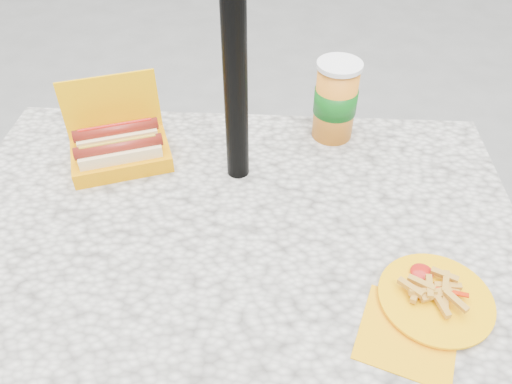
# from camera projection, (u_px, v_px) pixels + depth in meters

# --- Properties ---
(picnic_table) EXTENTS (1.20, 0.80, 0.75)m
(picnic_table) POSITION_uv_depth(u_px,v_px,m) (233.00, 255.00, 1.11)
(picnic_table) COLOR beige
(picnic_table) RESTS_ON ground
(umbrella_pole) EXTENTS (0.05, 0.05, 2.20)m
(umbrella_pole) POSITION_uv_depth(u_px,v_px,m) (234.00, 27.00, 0.92)
(umbrella_pole) COLOR black
(umbrella_pole) RESTS_ON ground
(hotdog_box) EXTENTS (0.26, 0.23, 0.18)m
(hotdog_box) POSITION_uv_depth(u_px,v_px,m) (120.00, 147.00, 1.16)
(hotdog_box) COLOR #F6A900
(hotdog_box) RESTS_ON picnic_table
(fries_plate) EXTENTS (0.26, 0.27, 0.04)m
(fries_plate) POSITION_uv_depth(u_px,v_px,m) (433.00, 300.00, 0.88)
(fries_plate) COLOR #ED9F07
(fries_plate) RESTS_ON picnic_table
(soda_cup) EXTENTS (0.11, 0.11, 0.20)m
(soda_cup) POSITION_uv_depth(u_px,v_px,m) (335.00, 101.00, 1.20)
(soda_cup) COLOR orange
(soda_cup) RESTS_ON picnic_table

